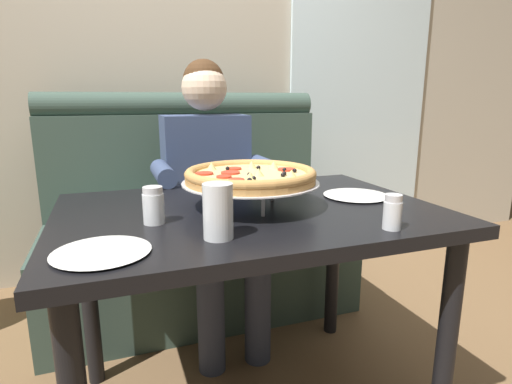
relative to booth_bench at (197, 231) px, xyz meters
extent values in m
cube|color=#BCB29E|center=(0.00, 0.57, 1.00)|extent=(6.00, 0.12, 2.80)
cube|color=white|center=(1.32, 0.50, 1.00)|extent=(1.10, 0.02, 2.80)
cube|color=#384C42|center=(0.00, -0.13, -0.17)|extent=(1.53, 0.60, 0.46)
cube|color=#384C42|center=(0.00, 0.26, 0.29)|extent=(1.53, 0.18, 0.65)
cylinder|color=#384C42|center=(0.00, 0.26, 0.66)|extent=(1.53, 0.14, 0.14)
cube|color=black|center=(0.00, -0.88, 0.33)|extent=(1.20, 0.83, 0.04)
cylinder|color=black|center=(0.53, -1.23, -0.04)|extent=(0.06, 0.06, 0.71)
cylinder|color=black|center=(-0.53, -0.54, -0.04)|extent=(0.06, 0.06, 0.71)
cylinder|color=black|center=(0.53, -0.54, -0.04)|extent=(0.06, 0.06, 0.71)
cube|color=#2D3342|center=(0.02, -0.38, 0.14)|extent=(0.34, 0.40, 0.15)
cylinder|color=#2D3342|center=(-0.08, -0.63, -0.17)|extent=(0.11, 0.11, 0.46)
cylinder|color=#2D3342|center=(0.12, -0.63, -0.17)|extent=(0.11, 0.11, 0.46)
cube|color=#38476B|center=(0.02, -0.16, 0.34)|extent=(0.40, 0.22, 0.56)
cylinder|color=#38476B|center=(-0.21, -0.38, 0.39)|extent=(0.08, 0.28, 0.08)
cylinder|color=#38476B|center=(0.25, -0.38, 0.39)|extent=(0.08, 0.28, 0.08)
sphere|color=beige|center=(0.02, -0.18, 0.75)|extent=(0.21, 0.21, 0.21)
sphere|color=#472D19|center=(0.02, -0.17, 0.78)|extent=(0.19, 0.19, 0.19)
cylinder|color=silver|center=(0.01, -0.99, 0.39)|extent=(0.01, 0.01, 0.08)
cylinder|color=silver|center=(-0.09, -0.82, 0.39)|extent=(0.01, 0.01, 0.08)
cylinder|color=silver|center=(0.11, -0.82, 0.39)|extent=(0.01, 0.01, 0.08)
torus|color=silver|center=(0.01, -0.88, 0.43)|extent=(0.24, 0.24, 0.01)
cylinder|color=silver|center=(0.01, -0.88, 0.44)|extent=(0.44, 0.44, 0.00)
cylinder|color=tan|center=(0.01, -0.88, 0.45)|extent=(0.42, 0.42, 0.02)
torus|color=tan|center=(0.01, -0.88, 0.47)|extent=(0.42, 0.42, 0.03)
cylinder|color=#E5C17A|center=(0.01, -0.88, 0.46)|extent=(0.36, 0.36, 0.01)
cylinder|color=red|center=(-0.06, -0.86, 0.47)|extent=(0.06, 0.06, 0.01)
cylinder|color=red|center=(0.14, -0.87, 0.47)|extent=(0.06, 0.06, 0.01)
cylinder|color=red|center=(-0.02, -0.79, 0.47)|extent=(0.05, 0.05, 0.01)
cylinder|color=red|center=(-0.14, -0.85, 0.47)|extent=(0.06, 0.06, 0.01)
cylinder|color=red|center=(-0.09, -0.92, 0.47)|extent=(0.05, 0.05, 0.01)
cylinder|color=red|center=(-0.07, -0.98, 0.47)|extent=(0.05, 0.05, 0.01)
sphere|color=black|center=(0.15, -0.91, 0.47)|extent=(0.01, 0.01, 0.01)
sphere|color=black|center=(0.06, -0.81, 0.47)|extent=(0.01, 0.01, 0.01)
sphere|color=black|center=(0.11, -0.97, 0.47)|extent=(0.01, 0.01, 0.01)
sphere|color=black|center=(0.08, -0.97, 0.47)|extent=(0.01, 0.01, 0.01)
sphere|color=black|center=(-0.01, -0.93, 0.47)|extent=(0.01, 0.01, 0.01)
sphere|color=black|center=(0.09, -0.95, 0.47)|extent=(0.01, 0.01, 0.01)
sphere|color=black|center=(0.12, -0.88, 0.47)|extent=(0.01, 0.01, 0.01)
sphere|color=black|center=(-0.04, -1.01, 0.47)|extent=(0.01, 0.01, 0.01)
sphere|color=black|center=(-0.02, -0.99, 0.47)|extent=(0.01, 0.01, 0.01)
sphere|color=black|center=(-0.05, -0.80, 0.47)|extent=(0.01, 0.01, 0.01)
cone|color=#CCC675|center=(0.01, -0.93, 0.48)|extent=(0.04, 0.04, 0.02)
cone|color=#CCC675|center=(0.04, -0.78, 0.48)|extent=(0.04, 0.04, 0.02)
cone|color=#CCC675|center=(-0.03, -0.98, 0.48)|extent=(0.04, 0.04, 0.02)
cone|color=#CCC675|center=(0.10, -0.99, 0.48)|extent=(0.04, 0.04, 0.02)
cone|color=#CCC675|center=(-0.09, -0.77, 0.48)|extent=(0.04, 0.04, 0.02)
cone|color=#CCC675|center=(0.11, -0.81, 0.48)|extent=(0.04, 0.04, 0.02)
cylinder|color=white|center=(-0.31, -0.95, 0.40)|extent=(0.06, 0.06, 0.09)
cylinder|color=#A82D19|center=(-0.31, -0.95, 0.37)|extent=(0.05, 0.05, 0.04)
cylinder|color=silver|center=(-0.31, -0.95, 0.45)|extent=(0.06, 0.06, 0.02)
cylinder|color=white|center=(0.29, -1.22, 0.39)|extent=(0.05, 0.05, 0.08)
cylinder|color=#4C6633|center=(0.29, -1.22, 0.38)|extent=(0.04, 0.04, 0.05)
cylinder|color=silver|center=(0.29, -1.22, 0.44)|extent=(0.05, 0.05, 0.02)
cylinder|color=white|center=(0.41, -0.87, 0.36)|extent=(0.16, 0.16, 0.01)
cone|color=white|center=(0.41, -0.87, 0.37)|extent=(0.23, 0.23, 0.01)
cylinder|color=white|center=(-0.45, -1.15, 0.36)|extent=(0.16, 0.16, 0.01)
cone|color=white|center=(-0.45, -1.15, 0.37)|extent=(0.22, 0.22, 0.01)
cylinder|color=silver|center=(-0.17, -1.14, 0.42)|extent=(0.08, 0.08, 0.14)
cylinder|color=gold|center=(-0.17, -1.14, 0.39)|extent=(0.06, 0.06, 0.08)
cylinder|color=black|center=(1.36, 1.33, -0.18)|extent=(0.02, 0.02, 0.44)
cylinder|color=black|center=(1.13, 1.44, -0.18)|extent=(0.02, 0.02, 0.44)
cylinder|color=black|center=(1.26, 1.09, -0.18)|extent=(0.02, 0.02, 0.44)
cylinder|color=black|center=(1.02, 1.20, -0.18)|extent=(0.02, 0.02, 0.44)
cylinder|color=black|center=(1.19, 1.27, 0.05)|extent=(0.40, 0.40, 0.02)
cube|color=black|center=(1.13, 1.12, 0.25)|extent=(0.30, 0.15, 0.42)
camera|label=1|loc=(-0.41, -2.09, 0.70)|focal=28.72mm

